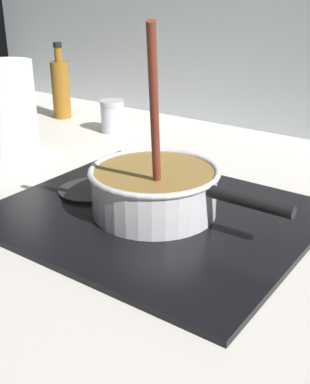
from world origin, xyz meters
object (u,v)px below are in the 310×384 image
cooking_pan (156,189)px  sauce_bottle (61,88)px  condiment_jar (112,116)px  paper_towel_roll (10,109)px

cooking_pan → sauce_bottle: cooking_pan is taller
condiment_jar → paper_towel_roll: size_ratio=0.40×
paper_towel_roll → cooking_pan: bearing=-10.2°
cooking_pan → paper_towel_roll: cooking_pan is taller
condiment_jar → paper_towel_roll: (-0.08, -0.30, 0.07)m
condiment_jar → sauce_bottle: bearing=172.2°
paper_towel_roll → condiment_jar: bearing=75.6°
sauce_bottle → paper_towel_roll: size_ratio=1.00×
sauce_bottle → paper_towel_roll: bearing=-63.8°
cooking_pan → paper_towel_roll: (-0.51, 0.09, 0.06)m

